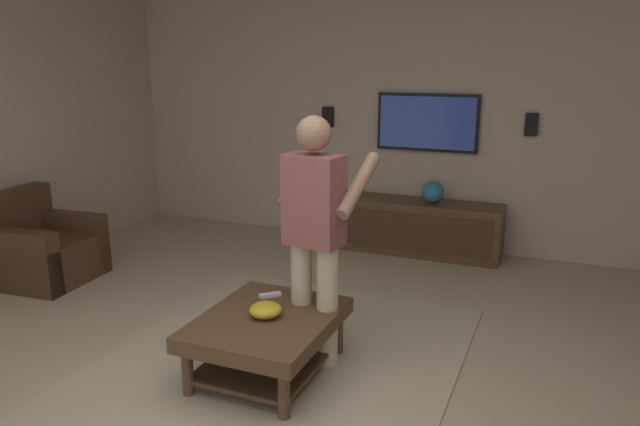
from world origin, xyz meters
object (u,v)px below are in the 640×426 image
at_px(armchair, 41,250).
at_px(wall_speaker_left, 531,124).
at_px(bowl, 266,310).
at_px(coffee_table, 267,331).
at_px(wall_speaker_right, 328,117).
at_px(media_console, 417,227).
at_px(remote_white, 270,295).
at_px(tv, 427,122).
at_px(person_standing, 315,227).
at_px(vase_round, 433,192).

xyz_separation_m(armchair, wall_speaker_left, (2.35, -3.99, 1.07)).
bearing_deg(wall_speaker_left, bowl, 157.14).
height_order(coffee_table, wall_speaker_right, wall_speaker_right).
xyz_separation_m(bowl, wall_speaker_right, (3.08, 0.82, 0.90)).
xyz_separation_m(media_console, remote_white, (-2.52, 0.41, 0.14)).
height_order(coffee_table, remote_white, remote_white).
relative_size(coffee_table, wall_speaker_left, 4.55).
bearing_deg(coffee_table, media_console, -5.65).
height_order(armchair, media_console, armchair).
xyz_separation_m(tv, person_standing, (-2.76, 0.07, -0.40)).
xyz_separation_m(person_standing, remote_white, (0.00, 0.34, -0.52)).
bearing_deg(remote_white, vase_round, -145.32).
height_order(wall_speaker_left, wall_speaker_right, wall_speaker_left).
height_order(armchair, wall_speaker_left, wall_speaker_left).
bearing_deg(coffee_table, wall_speaker_left, -22.86).
distance_m(remote_white, wall_speaker_right, 3.01).
distance_m(vase_round, wall_speaker_right, 1.45).
relative_size(armchair, media_console, 0.51).
bearing_deg(remote_white, bowl, 69.57).
distance_m(media_console, bowl, 2.84).
relative_size(media_console, wall_speaker_left, 7.73).
relative_size(armchair, wall_speaker_right, 3.94).
relative_size(coffee_table, remote_white, 6.67).
xyz_separation_m(coffee_table, remote_white, (0.29, 0.13, 0.12)).
relative_size(bowl, wall_speaker_right, 0.93).
relative_size(coffee_table, person_standing, 0.61).
relative_size(media_console, wall_speaker_right, 7.73).
distance_m(coffee_table, wall_speaker_right, 3.35).
relative_size(bowl, vase_round, 0.93).
xyz_separation_m(coffee_table, wall_speaker_right, (3.07, 0.83, 1.05)).
distance_m(armchair, wall_speaker_left, 4.75).
distance_m(person_standing, vase_round, 2.53).
xyz_separation_m(media_console, bowl, (-2.82, 0.28, 0.17)).
distance_m(bowl, remote_white, 0.33).
bearing_deg(tv, person_standing, -1.44).
height_order(vase_round, wall_speaker_left, wall_speaker_left).
bearing_deg(vase_round, armchair, 123.72).
height_order(coffee_table, tv, tv).
xyz_separation_m(person_standing, vase_round, (2.51, -0.22, -0.27)).
xyz_separation_m(tv, bowl, (-3.07, 0.28, -0.89)).
relative_size(wall_speaker_left, wall_speaker_right, 1.00).
bearing_deg(armchair, coffee_table, -19.25).
relative_size(armchair, bowl, 4.25).
xyz_separation_m(vase_round, wall_speaker_left, (0.27, -0.87, 0.69)).
height_order(media_console, vase_round, vase_round).
relative_size(person_standing, wall_speaker_left, 7.45).
bearing_deg(tv, media_console, 0.00).
relative_size(armchair, remote_white, 5.78).
bearing_deg(armchair, remote_white, -13.74).
xyz_separation_m(media_console, vase_round, (-0.01, -0.15, 0.39)).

